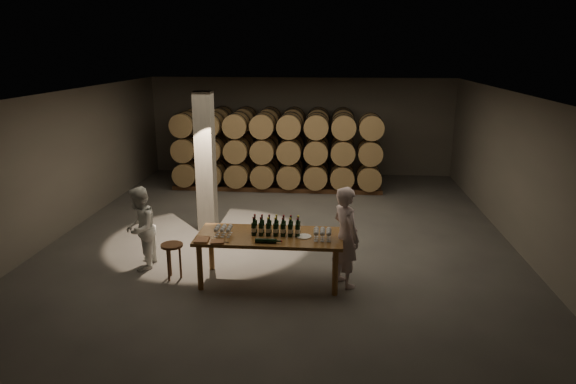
# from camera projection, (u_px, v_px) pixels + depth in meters

# --- Properties ---
(room) EXTENTS (12.00, 12.00, 12.00)m
(room) POSITION_uv_depth(u_px,v_px,m) (206.00, 162.00, 11.70)
(room) COLOR #514E4C
(room) RESTS_ON ground
(tasting_table) EXTENTS (2.60, 1.10, 0.90)m
(tasting_table) POSITION_uv_depth(u_px,v_px,m) (270.00, 240.00, 9.17)
(tasting_table) COLOR brown
(tasting_table) RESTS_ON ground
(barrel_stack_back) EXTENTS (5.48, 0.95, 2.31)m
(barrel_stack_back) POSITION_uv_depth(u_px,v_px,m) (269.00, 142.00, 16.53)
(barrel_stack_back) COLOR #56331D
(barrel_stack_back) RESTS_ON ground
(barrel_stack_front) EXTENTS (6.26, 0.95, 2.31)m
(barrel_stack_front) POSITION_uv_depth(u_px,v_px,m) (277.00, 151.00, 15.16)
(barrel_stack_front) COLOR #56331D
(barrel_stack_front) RESTS_ON ground
(bottle_cluster) EXTENTS (0.87, 0.24, 0.35)m
(bottle_cluster) POSITION_uv_depth(u_px,v_px,m) (276.00, 228.00, 9.13)
(bottle_cluster) COLOR black
(bottle_cluster) RESTS_ON tasting_table
(lying_bottles) EXTENTS (0.46, 0.08, 0.08)m
(lying_bottles) POSITION_uv_depth(u_px,v_px,m) (267.00, 241.00, 8.76)
(lying_bottles) COLOR black
(lying_bottles) RESTS_ON tasting_table
(glass_cluster_left) EXTENTS (0.30, 0.30, 0.16)m
(glass_cluster_left) POSITION_uv_depth(u_px,v_px,m) (223.00, 229.00, 9.12)
(glass_cluster_left) COLOR silver
(glass_cluster_left) RESTS_ON tasting_table
(glass_cluster_right) EXTENTS (0.31, 0.31, 0.19)m
(glass_cluster_right) POSITION_uv_depth(u_px,v_px,m) (323.00, 232.00, 8.91)
(glass_cluster_right) COLOR silver
(glass_cluster_right) RESTS_ON tasting_table
(plate) EXTENTS (0.27, 0.27, 0.02)m
(plate) POSITION_uv_depth(u_px,v_px,m) (304.00, 236.00, 9.05)
(plate) COLOR white
(plate) RESTS_ON tasting_table
(notebook_near) EXTENTS (0.26, 0.23, 0.03)m
(notebook_near) POSITION_uv_depth(u_px,v_px,m) (217.00, 242.00, 8.78)
(notebook_near) COLOR #985D37
(notebook_near) RESTS_ON tasting_table
(notebook_corner) EXTENTS (0.25, 0.31, 0.03)m
(notebook_corner) POSITION_uv_depth(u_px,v_px,m) (202.00, 240.00, 8.89)
(notebook_corner) COLOR #985D37
(notebook_corner) RESTS_ON tasting_table
(pen) EXTENTS (0.12, 0.02, 0.01)m
(pen) POSITION_uv_depth(u_px,v_px,m) (225.00, 242.00, 8.79)
(pen) COLOR black
(pen) RESTS_ON tasting_table
(stool) EXTENTS (0.40, 0.40, 0.67)m
(stool) POSITION_uv_depth(u_px,v_px,m) (172.00, 250.00, 9.37)
(stool) COLOR #56331D
(stool) RESTS_ON ground
(person_man) EXTENTS (0.72, 0.80, 1.83)m
(person_man) POSITION_uv_depth(u_px,v_px,m) (346.00, 237.00, 9.02)
(person_man) COLOR silver
(person_man) RESTS_ON ground
(person_woman) EXTENTS (0.67, 0.83, 1.62)m
(person_woman) POSITION_uv_depth(u_px,v_px,m) (140.00, 228.00, 9.75)
(person_woman) COLOR white
(person_woman) RESTS_ON ground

